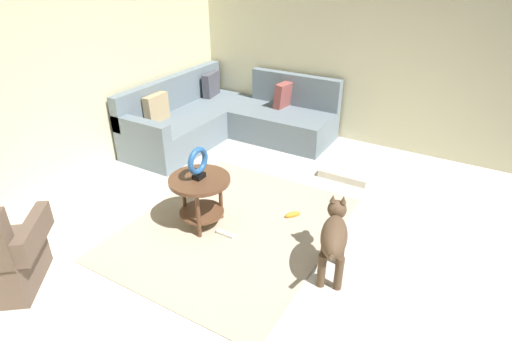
{
  "coord_description": "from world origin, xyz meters",
  "views": [
    {
      "loc": [
        -2.68,
        -1.23,
        2.5
      ],
      "look_at": [
        0.45,
        0.6,
        0.55
      ],
      "focal_mm": 29.13,
      "sensor_mm": 36.0,
      "label": 1
    }
  ],
  "objects_px": {
    "torus_sculpture": "(198,162)",
    "dog_toy_rope": "(225,234)",
    "side_table": "(200,189)",
    "dog": "(334,236)",
    "dog_bed_mat": "(352,166)",
    "dog_toy_bone": "(293,215)",
    "sectional_couch": "(226,120)"
  },
  "relations": [
    {
      "from": "torus_sculpture",
      "to": "dog",
      "type": "bearing_deg",
      "value": -89.64
    },
    {
      "from": "dog_bed_mat",
      "to": "dog",
      "type": "distance_m",
      "value": 2.0
    },
    {
      "from": "sectional_couch",
      "to": "dog_bed_mat",
      "type": "bearing_deg",
      "value": -90.36
    },
    {
      "from": "sectional_couch",
      "to": "torus_sculpture",
      "type": "height_order",
      "value": "sectional_couch"
    },
    {
      "from": "torus_sculpture",
      "to": "dog",
      "type": "height_order",
      "value": "torus_sculpture"
    },
    {
      "from": "dog_toy_rope",
      "to": "dog_toy_bone",
      "type": "distance_m",
      "value": 0.76
    },
    {
      "from": "side_table",
      "to": "torus_sculpture",
      "type": "bearing_deg",
      "value": 0.0
    },
    {
      "from": "dog_toy_rope",
      "to": "side_table",
      "type": "bearing_deg",
      "value": 82.01
    },
    {
      "from": "sectional_couch",
      "to": "torus_sculpture",
      "type": "xyz_separation_m",
      "value": [
        -1.94,
        -1.01,
        0.42
      ]
    },
    {
      "from": "sectional_couch",
      "to": "dog_toy_bone",
      "type": "xyz_separation_m",
      "value": [
        -1.36,
        -1.75,
        -0.26
      ]
    },
    {
      "from": "side_table",
      "to": "dog_toy_rope",
      "type": "height_order",
      "value": "side_table"
    },
    {
      "from": "dog_bed_mat",
      "to": "dog",
      "type": "xyz_separation_m",
      "value": [
        -1.92,
        -0.46,
        0.33
      ]
    },
    {
      "from": "dog_toy_rope",
      "to": "dog_toy_bone",
      "type": "xyz_separation_m",
      "value": [
        0.63,
        -0.43,
        0.0
      ]
    },
    {
      "from": "dog_bed_mat",
      "to": "dog_toy_bone",
      "type": "height_order",
      "value": "dog_bed_mat"
    },
    {
      "from": "side_table",
      "to": "dog_bed_mat",
      "type": "bearing_deg",
      "value": -25.6
    },
    {
      "from": "dog",
      "to": "side_table",
      "type": "bearing_deg",
      "value": 163.22
    },
    {
      "from": "dog_toy_bone",
      "to": "dog_toy_rope",
      "type": "bearing_deg",
      "value": 145.53
    },
    {
      "from": "torus_sculpture",
      "to": "dog_toy_bone",
      "type": "bearing_deg",
      "value": -51.9
    },
    {
      "from": "dog_bed_mat",
      "to": "dog",
      "type": "height_order",
      "value": "dog"
    },
    {
      "from": "dog_bed_mat",
      "to": "torus_sculpture",
      "type": "bearing_deg",
      "value": 154.4
    },
    {
      "from": "side_table",
      "to": "dog_bed_mat",
      "type": "distance_m",
      "value": 2.17
    },
    {
      "from": "dog_bed_mat",
      "to": "dog",
      "type": "relative_size",
      "value": 0.97
    },
    {
      "from": "torus_sculpture",
      "to": "dog_toy_bone",
      "type": "height_order",
      "value": "torus_sculpture"
    },
    {
      "from": "side_table",
      "to": "torus_sculpture",
      "type": "height_order",
      "value": "torus_sculpture"
    },
    {
      "from": "sectional_couch",
      "to": "dog_toy_bone",
      "type": "distance_m",
      "value": 2.23
    },
    {
      "from": "dog_toy_rope",
      "to": "dog_bed_mat",
      "type": "bearing_deg",
      "value": -17.23
    },
    {
      "from": "dog",
      "to": "dog_toy_bone",
      "type": "distance_m",
      "value": 0.93
    },
    {
      "from": "dog",
      "to": "sectional_couch",
      "type": "bearing_deg",
      "value": 124.04
    },
    {
      "from": "sectional_couch",
      "to": "dog_toy_rope",
      "type": "xyz_separation_m",
      "value": [
        -1.98,
        -1.32,
        -0.27
      ]
    },
    {
      "from": "sectional_couch",
      "to": "dog_toy_rope",
      "type": "height_order",
      "value": "sectional_couch"
    },
    {
      "from": "side_table",
      "to": "dog",
      "type": "distance_m",
      "value": 1.39
    },
    {
      "from": "torus_sculpture",
      "to": "dog_toy_rope",
      "type": "xyz_separation_m",
      "value": [
        -0.04,
        -0.31,
        -0.69
      ]
    }
  ]
}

